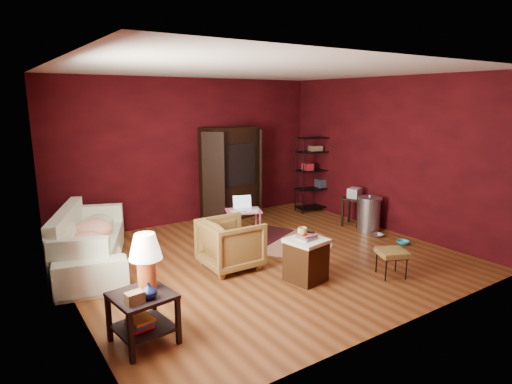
% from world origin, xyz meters
% --- Properties ---
extents(room, '(5.54, 5.04, 2.84)m').
position_xyz_m(room, '(-0.04, -0.01, 1.40)').
color(room, brown).
rests_on(room, ground).
extents(sofa, '(1.10, 2.36, 0.89)m').
position_xyz_m(sofa, '(-2.32, 1.08, 0.44)').
color(sofa, white).
rests_on(sofa, ground).
extents(armchair, '(0.74, 0.79, 0.80)m').
position_xyz_m(armchair, '(-0.62, -0.07, 0.40)').
color(armchair, black).
rests_on(armchair, ground).
extents(pet_bowl_steel, '(0.22, 0.10, 0.22)m').
position_xyz_m(pet_bowl_steel, '(2.26, -0.30, 0.11)').
color(pet_bowl_steel, silver).
rests_on(pet_bowl_steel, ground).
extents(pet_bowl_turquoise, '(0.22, 0.14, 0.21)m').
position_xyz_m(pet_bowl_turquoise, '(2.30, -0.81, 0.10)').
color(pet_bowl_turquoise, '#2AB7C6').
rests_on(pet_bowl_turquoise, ground).
extents(vase, '(0.16, 0.17, 0.16)m').
position_xyz_m(vase, '(-2.31, -1.42, 0.60)').
color(vase, '#0B1238').
rests_on(vase, side_table).
extents(mug, '(0.16, 0.14, 0.13)m').
position_xyz_m(mug, '(-0.07, -1.00, 0.71)').
color(mug, '#D5B668').
rests_on(mug, hamper).
extents(side_table, '(0.62, 0.62, 1.10)m').
position_xyz_m(side_table, '(-2.29, -1.22, 0.66)').
color(side_table, black).
rests_on(side_table, ground).
extents(sofa_cushions, '(1.39, 2.04, 0.80)m').
position_xyz_m(sofa_cushions, '(-2.34, 1.09, 0.39)').
color(sofa_cushions, white).
rests_on(sofa_cushions, sofa).
extents(hamper, '(0.55, 0.55, 0.67)m').
position_xyz_m(hamper, '(-0.01, -1.02, 0.30)').
color(hamper, '#40220E').
rests_on(hamper, ground).
extents(footstool, '(0.48, 0.48, 0.38)m').
position_xyz_m(footstool, '(1.07, -1.56, 0.33)').
color(footstool, black).
rests_on(footstool, ground).
extents(rug_round, '(1.60, 1.60, 0.01)m').
position_xyz_m(rug_round, '(0.75, 0.33, 0.01)').
color(rug_round, beige).
rests_on(rug_round, ground).
extents(rug_oriental, '(1.48, 1.28, 0.01)m').
position_xyz_m(rug_oriental, '(0.51, 0.90, 0.02)').
color(rug_oriental, '#481319').
rests_on(rug_oriental, ground).
extents(laptop_desk, '(0.71, 0.62, 0.74)m').
position_xyz_m(laptop_desk, '(0.24, 0.96, 0.46)').
color(laptop_desk, pink).
rests_on(laptop_desk, ground).
extents(tv_armoire, '(1.45, 0.90, 1.86)m').
position_xyz_m(tv_armoire, '(0.73, 2.24, 0.97)').
color(tv_armoire, black).
rests_on(tv_armoire, ground).
extents(wire_shelving, '(0.84, 0.47, 1.61)m').
position_xyz_m(wire_shelving, '(2.56, 1.73, 0.88)').
color(wire_shelving, black).
rests_on(wire_shelving, ground).
extents(small_stand, '(0.48, 0.48, 0.74)m').
position_xyz_m(small_stand, '(2.42, 0.44, 0.55)').
color(small_stand, black).
rests_on(small_stand, ground).
extents(trash_can, '(0.47, 0.47, 0.69)m').
position_xyz_m(trash_can, '(2.40, 0.04, 0.33)').
color(trash_can, '#A3A4AA').
rests_on(trash_can, ground).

